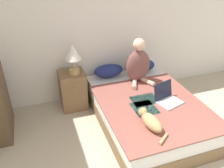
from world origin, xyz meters
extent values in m
cube|color=silver|center=(0.00, 3.34, 1.27)|extent=(5.34, 0.05, 2.55)
cube|color=brown|center=(0.06, 2.25, 0.10)|extent=(1.38, 2.05, 0.21)
cube|color=silver|center=(0.06, 2.25, 0.32)|extent=(1.36, 2.02, 0.21)
cube|color=brown|center=(0.06, 2.04, 0.43)|extent=(1.42, 1.64, 0.02)
cube|color=#5B9384|center=(-0.09, 2.02, 0.44)|extent=(0.32, 0.36, 0.01)
cube|color=#5B9384|center=(0.01, 2.21, 0.44)|extent=(0.39, 0.29, 0.01)
ellipsoid|color=navy|center=(-0.25, 3.10, 0.55)|extent=(0.51, 0.29, 0.21)
ellipsoid|color=navy|center=(0.37, 3.10, 0.55)|extent=(0.51, 0.29, 0.21)
ellipsoid|color=brown|center=(0.15, 2.79, 0.71)|extent=(0.41, 0.23, 0.54)
sphere|color=#DBB293|center=(0.15, 2.79, 1.07)|extent=(0.20, 0.20, 0.20)
cylinder|color=#DBB293|center=(0.04, 2.65, 0.48)|extent=(0.18, 0.29, 0.07)
cylinder|color=#DBB293|center=(0.27, 2.65, 0.48)|extent=(0.18, 0.29, 0.07)
ellipsoid|color=tan|center=(-0.19, 1.62, 0.52)|extent=(0.21, 0.38, 0.16)
sphere|color=tan|center=(-0.22, 1.82, 0.55)|extent=(0.11, 0.11, 0.11)
cone|color=tan|center=(-0.25, 1.81, 0.59)|extent=(0.05, 0.05, 0.05)
cone|color=tan|center=(-0.18, 1.82, 0.59)|extent=(0.05, 0.05, 0.05)
cylinder|color=tan|center=(-0.16, 1.37, 0.46)|extent=(0.18, 0.15, 0.04)
cube|color=#B7B7BC|center=(0.31, 2.02, 0.45)|extent=(0.39, 0.33, 0.02)
cube|color=black|center=(0.27, 2.16, 0.58)|extent=(0.34, 0.15, 0.25)
cube|color=brown|center=(-0.90, 3.05, 0.32)|extent=(0.41, 0.42, 0.63)
sphere|color=tan|center=(-0.90, 2.83, 0.46)|extent=(0.03, 0.03, 0.03)
cylinder|color=tan|center=(-0.85, 3.01, 0.67)|extent=(0.16, 0.16, 0.08)
cylinder|color=tan|center=(-0.85, 3.01, 0.80)|extent=(0.02, 0.02, 0.17)
cone|color=white|center=(-0.85, 3.01, 1.00)|extent=(0.25, 0.25, 0.24)
camera|label=1|loc=(-1.39, -0.38, 2.33)|focal=38.00mm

